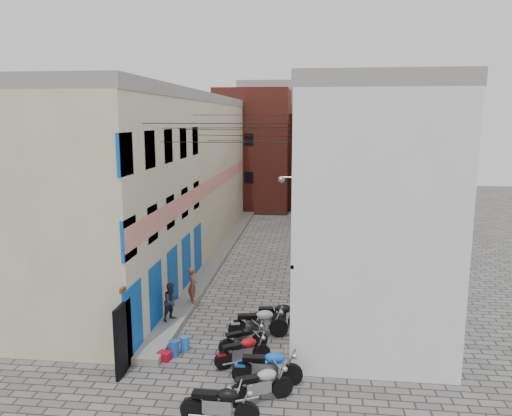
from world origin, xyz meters
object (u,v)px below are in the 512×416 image
at_px(motorcycle_e, 243,337).
at_px(motorcycle_f, 258,321).
at_px(water_jug_near, 174,348).
at_px(motorcycle_g, 278,314).
at_px(motorcycle_b, 260,383).
at_px(person_a, 192,285).
at_px(person_b, 171,301).
at_px(water_jug_far, 185,344).
at_px(motorcycle_a, 220,402).
at_px(red_crate, 164,356).
at_px(motorcycle_c, 267,365).
at_px(motorcycle_d, 243,350).

xyz_separation_m(motorcycle_e, motorcycle_f, (0.37, 1.12, 0.11)).
bearing_deg(water_jug_near, motorcycle_g, 37.57).
xyz_separation_m(motorcycle_b, motorcycle_g, (0.13, 4.81, 0.03)).
distance_m(motorcycle_e, person_a, 4.45).
relative_size(motorcycle_e, person_b, 1.23).
bearing_deg(person_a, motorcycle_b, -178.91).
xyz_separation_m(person_a, water_jug_near, (0.39, -4.15, -0.72)).
bearing_deg(person_a, water_jug_far, 162.75).
height_order(motorcycle_g, person_b, person_b).
bearing_deg(motorcycle_a, red_crate, -141.27).
distance_m(person_a, water_jug_near, 4.23).
relative_size(motorcycle_a, water_jug_far, 4.25).
height_order(motorcycle_c, water_jug_near, motorcycle_c).
bearing_deg(motorcycle_g, motorcycle_d, -21.11).
bearing_deg(water_jug_far, person_b, 117.61).
relative_size(motorcycle_f, water_jug_near, 4.09).
xyz_separation_m(motorcycle_a, person_a, (-2.56, 7.58, 0.39)).
height_order(motorcycle_c, person_a, person_a).
xyz_separation_m(motorcycle_d, person_b, (-3.05, 2.68, 0.43)).
relative_size(motorcycle_b, water_jug_far, 4.02).
bearing_deg(motorcycle_c, motorcycle_a, -28.40).
distance_m(motorcycle_a, motorcycle_d, 3.06).
bearing_deg(motorcycle_f, motorcycle_b, -3.87).
bearing_deg(motorcycle_f, water_jug_far, -72.39).
height_order(motorcycle_a, motorcycle_e, motorcycle_a).
xyz_separation_m(water_jug_near, water_jug_far, (0.25, 0.43, -0.02)).
bearing_deg(water_jug_far, motorcycle_c, -31.66).
distance_m(motorcycle_d, motorcycle_e, 0.96).
height_order(water_jug_near, water_jug_far, water_jug_near).
bearing_deg(motorcycle_e, motorcycle_a, -32.72).
height_order(motorcycle_e, water_jug_near, motorcycle_e).
height_order(motorcycle_a, red_crate, motorcycle_a).
distance_m(motorcycle_d, water_jug_far, 2.24).
height_order(motorcycle_c, motorcycle_f, motorcycle_f).
distance_m(motorcycle_a, motorcycle_e, 4.01).
bearing_deg(motorcycle_d, motorcycle_a, -31.83).
height_order(motorcycle_a, motorcycle_c, motorcycle_c).
bearing_deg(red_crate, person_a, 91.93).
distance_m(motorcycle_b, water_jug_near, 3.88).
bearing_deg(motorcycle_c, water_jug_far, -123.70).
relative_size(motorcycle_e, person_a, 1.21).
relative_size(motorcycle_f, red_crate, 5.05).
distance_m(motorcycle_g, person_b, 3.96).
bearing_deg(person_a, motorcycle_d, -176.10).
bearing_deg(person_a, motorcycle_a, 171.66).
bearing_deg(person_a, person_b, 142.57).
bearing_deg(water_jug_near, motorcycle_e, 14.61).
bearing_deg(motorcycle_a, motorcycle_g, 171.10).
bearing_deg(motorcycle_a, person_b, -152.10).
bearing_deg(motorcycle_g, motorcycle_c, -4.14).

